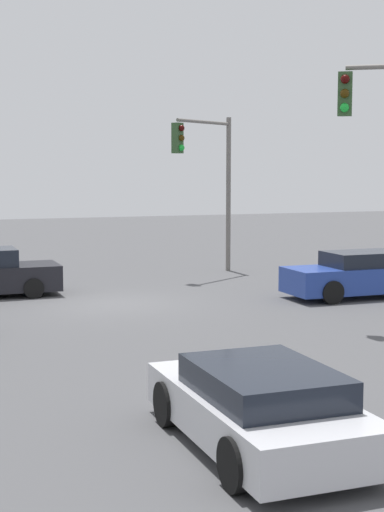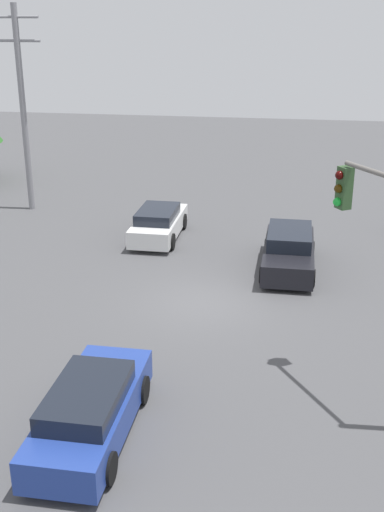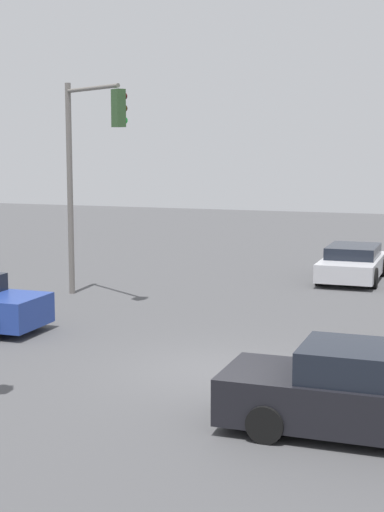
% 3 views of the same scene
% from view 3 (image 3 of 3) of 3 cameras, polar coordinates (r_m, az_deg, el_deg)
% --- Properties ---
extents(ground_plane, '(80.00, 80.00, 0.00)m').
position_cam_3_polar(ground_plane, '(16.61, 1.71, -8.33)').
color(ground_plane, '#4C4C4F').
extents(sedan_silver, '(4.24, 2.03, 1.21)m').
position_cam_3_polar(sedan_silver, '(27.93, 11.58, -0.52)').
color(sedan_silver, silver).
rests_on(sedan_silver, ground_plane).
extents(sedan_dark, '(1.94, 4.74, 1.48)m').
position_cam_3_polar(sedan_dark, '(13.15, 12.88, -9.75)').
color(sedan_dark, black).
rests_on(sedan_dark, ground_plane).
extents(traffic_signal_cross, '(1.92, 2.77, 6.59)m').
position_cam_3_polar(traffic_signal_cross, '(23.89, -7.56, 7.42)').
color(traffic_signal_cross, slate).
rests_on(traffic_signal_cross, ground_plane).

